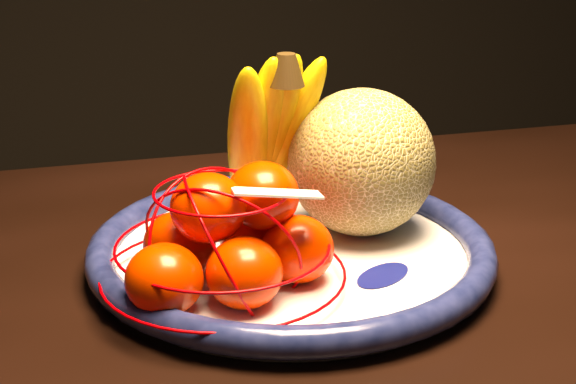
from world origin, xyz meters
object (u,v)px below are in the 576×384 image
object	(u,v)px
banana_bunch	(266,132)
fruit_bowl	(291,251)
mandarin_bag	(229,242)
dining_table	(510,382)
cantaloupe	(362,162)

from	to	relation	value
banana_bunch	fruit_bowl	bearing A→B (deg)	-100.91
fruit_bowl	mandarin_bag	world-z (taller)	mandarin_bag
mandarin_bag	dining_table	bearing A→B (deg)	-15.25
banana_bunch	mandarin_bag	distance (m)	0.14
fruit_bowl	banana_bunch	size ratio (longest dim) A/B	1.93
dining_table	mandarin_bag	xyz separation A→B (m)	(-0.24, 0.07, 0.14)
dining_table	fruit_bowl	bearing A→B (deg)	146.25
cantaloupe	mandarin_bag	size ratio (longest dim) A/B	0.62
dining_table	cantaloupe	size ratio (longest dim) A/B	11.23
banana_bunch	cantaloupe	bearing A→B (deg)	-38.14
mandarin_bag	banana_bunch	bearing A→B (deg)	61.48
dining_table	cantaloupe	distance (m)	0.24
banana_bunch	mandarin_bag	bearing A→B (deg)	-136.15
fruit_bowl	cantaloupe	world-z (taller)	cantaloupe
dining_table	banana_bunch	distance (m)	0.32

